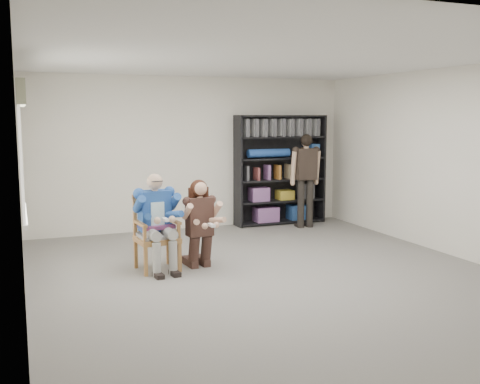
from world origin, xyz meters
name	(u,v)px	position (x,y,z in m)	size (l,w,h in m)	color
room_shell	(272,170)	(0.00, 0.00, 1.40)	(6.00, 7.00, 2.80)	white
floor	(271,276)	(0.00, 0.00, 0.00)	(6.00, 7.00, 0.01)	slate
window_left	(22,153)	(-2.95, 1.00, 1.63)	(0.16, 2.00, 1.75)	white
armchair	(157,233)	(-1.31, 0.86, 0.51)	(0.59, 0.57, 1.02)	olive
seated_man	(157,222)	(-1.31, 0.86, 0.66)	(0.57, 0.80, 1.33)	navy
kneeling_woman	(201,225)	(-0.73, 0.74, 0.61)	(0.51, 0.82, 1.22)	#39281F
bookshelf	(280,170)	(1.70, 3.28, 1.05)	(1.80, 0.38, 2.10)	black
standing_man	(306,181)	(1.97, 2.75, 0.87)	(0.54, 0.30, 1.75)	black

